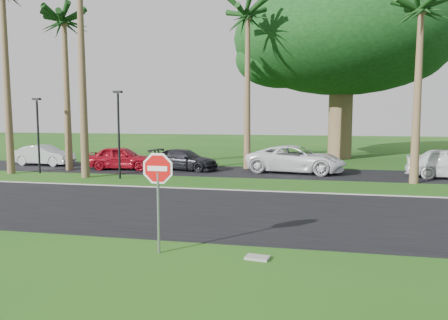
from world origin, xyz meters
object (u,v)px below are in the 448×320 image
car_red (122,158)px  car_minivan (296,159)px  stop_sign_near (158,182)px  car_dark (184,160)px  car_silver (44,155)px

car_red → car_minivan: car_minivan is taller
car_red → car_minivan: size_ratio=0.74×
stop_sign_near → car_minivan: bearing=80.7°
stop_sign_near → car_dark: (-4.17, 15.56, -1.15)m
car_red → car_minivan: (10.61, 0.74, 0.07)m
car_red → car_dark: bearing=-87.2°
car_silver → car_red: car_red is taller
stop_sign_near → car_dark: size_ratio=0.61×
stop_sign_near → car_red: size_ratio=0.62×
car_red → car_minivan: bearing=-91.4°
stop_sign_near → car_silver: bearing=131.3°
car_minivan → car_dark: bearing=99.7°
stop_sign_near → car_dark: stop_sign_near is taller
car_silver → car_red: bearing=-96.3°
stop_sign_near → car_red: bearing=118.1°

